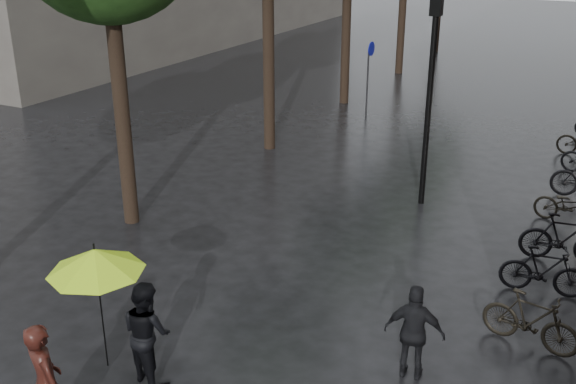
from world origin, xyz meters
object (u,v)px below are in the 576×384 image
Objects in this scene: person_black at (147,332)px; pedestrian_walking at (414,332)px; person_burgundy at (46,383)px; lamp_post at (430,84)px.

person_black is 3.78m from pedestrian_walking.
lamp_post is at bearing -77.90° from person_burgundy.
lamp_post is at bearing -82.85° from person_black.
person_burgundy is at bearing -101.06° from lamp_post.
lamp_post reaches higher than pedestrian_walking.
person_black is 1.06× the size of pedestrian_walking.
pedestrian_walking is at bearing -134.06° from person_black.
pedestrian_walking is (3.34, 1.78, -0.05)m from person_black.
person_burgundy is 10.13m from lamp_post.
person_black is at bearing -79.57° from person_burgundy.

